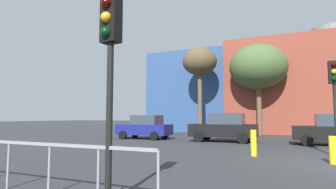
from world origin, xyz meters
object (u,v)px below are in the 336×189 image
object	(u,v)px
parked_car_2	(333,130)
bollard_yellow_1	(254,143)
parked_car_1	(224,127)
bollard_yellow_0	(333,150)
bare_tree_0	(200,63)
traffic_light_island	(334,86)
bare_tree_2	(258,67)
parked_car_0	(145,127)
traffic_light_near_left	(110,49)

from	to	relation	value
parked_car_2	bollard_yellow_1	world-z (taller)	parked_car_2
parked_car_1	bollard_yellow_0	size ratio (longest dim) A/B	4.53
bare_tree_0	bollard_yellow_0	distance (m)	16.99
traffic_light_island	bare_tree_2	xyz separation A→B (m)	(-3.88, 12.28, 3.16)
parked_car_0	bollard_yellow_1	world-z (taller)	parked_car_0
parked_car_1	parked_car_2	bearing A→B (deg)	-180.00
traffic_light_near_left	bare_tree_2	distance (m)	20.68
bare_tree_0	bare_tree_2	xyz separation A→B (m)	(5.12, 0.68, -0.67)
traffic_light_near_left	bollard_yellow_1	bearing A→B (deg)	172.31
bollard_yellow_1	traffic_light_island	bearing A→B (deg)	15.30
parked_car_2	bare_tree_2	bearing A→B (deg)	-58.47
bollard_yellow_1	bollard_yellow_0	bearing A→B (deg)	-18.11
bollard_yellow_1	parked_car_0	bearing A→B (deg)	144.31
parked_car_0	traffic_light_near_left	world-z (taller)	traffic_light_near_left
traffic_light_near_left	bare_tree_2	xyz separation A→B (m)	(0.87, 20.42, 3.11)
bare_tree_0	bare_tree_2	bearing A→B (deg)	7.55
parked_car_2	bollard_yellow_1	xyz separation A→B (m)	(-3.57, -5.86, -0.33)
parked_car_2	traffic_light_island	bearing A→B (deg)	83.63
parked_car_0	bollard_yellow_0	xyz separation A→B (m)	(10.79, -6.72, -0.38)
bare_tree_2	bollard_yellow_0	bearing A→B (deg)	-75.93
parked_car_0	traffic_light_island	distance (m)	12.41
parked_car_2	bare_tree_0	bearing A→B (deg)	-34.47
parked_car_1	traffic_light_near_left	xyz separation A→B (m)	(0.68, -13.18, 1.93)
bollard_yellow_0	parked_car_2	bearing A→B (deg)	82.03
parked_car_0	parked_car_1	bearing A→B (deg)	180.00
parked_car_0	bollard_yellow_1	bearing A→B (deg)	144.31
traffic_light_near_left	bollard_yellow_0	size ratio (longest dim) A/B	4.17
parked_car_2	traffic_light_near_left	size ratio (longest dim) A/B	1.03
parked_car_0	bollard_yellow_1	xyz separation A→B (m)	(8.17, -5.86, -0.32)
parked_car_1	bare_tree_2	world-z (taller)	bare_tree_2
parked_car_1	bare_tree_0	xyz separation A→B (m)	(-3.57, 6.56, 5.71)
traffic_light_near_left	traffic_light_island	distance (m)	9.42
bare_tree_0	bare_tree_2	size ratio (longest dim) A/B	1.01
parked_car_2	bollard_yellow_0	world-z (taller)	parked_car_2
traffic_light_near_left	bare_tree_2	bearing A→B (deg)	-176.76
parked_car_2	traffic_light_island	distance (m)	5.43
parked_car_1	bollard_yellow_1	distance (m)	6.36
bollard_yellow_1	bare_tree_0	bearing A→B (deg)	115.73
bare_tree_2	bollard_yellow_1	world-z (taller)	bare_tree_2
parked_car_1	bollard_yellow_1	size ratio (longest dim) A/B	4.00
bare_tree_0	parked_car_0	bearing A→B (deg)	-108.36
parked_car_0	bollard_yellow_0	bearing A→B (deg)	148.08
parked_car_0	bare_tree_2	distance (m)	11.47
bollard_yellow_0	bollard_yellow_1	size ratio (longest dim) A/B	0.88
traffic_light_near_left	bare_tree_2	world-z (taller)	bare_tree_2
bare_tree_2	bollard_yellow_0	size ratio (longest dim) A/B	8.63
parked_car_0	bollard_yellow_1	size ratio (longest dim) A/B	3.75
parked_car_2	traffic_light_near_left	bearing A→B (deg)	68.06
parked_car_2	bare_tree_2	size ratio (longest dim) A/B	0.50
parked_car_1	parked_car_2	size ratio (longest dim) A/B	1.05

